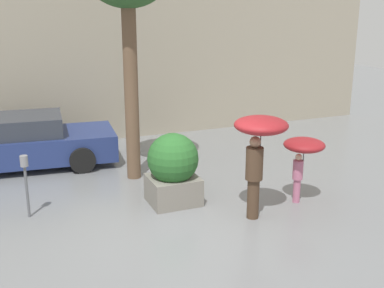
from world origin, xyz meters
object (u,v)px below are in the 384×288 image
object	(u,v)px
person_child	(303,150)
parked_car_near	(20,143)
planter_box	(173,168)
parking_meter	(25,173)
person_adult	(259,138)

from	to	relation	value
person_child	parked_car_near	size ratio (longest dim) A/B	0.28
planter_box	parking_meter	bearing A→B (deg)	171.83
planter_box	person_child	size ratio (longest dim) A/B	1.08
planter_box	person_child	xyz separation A→B (m)	(2.33, -0.94, 0.37)
planter_box	person_adult	world-z (taller)	person_adult
parked_car_near	person_adult	bearing A→B (deg)	-135.45
parked_car_near	person_child	bearing A→B (deg)	-126.45
person_adult	parking_meter	bearing A→B (deg)	139.84
planter_box	parked_car_near	world-z (taller)	planter_box
parked_car_near	parking_meter	distance (m)	3.13
person_adult	parking_meter	size ratio (longest dim) A/B	1.59
planter_box	parking_meter	world-z (taller)	planter_box
parking_meter	planter_box	bearing A→B (deg)	-8.17
person_child	parking_meter	size ratio (longest dim) A/B	1.10
planter_box	parking_meter	size ratio (longest dim) A/B	1.19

